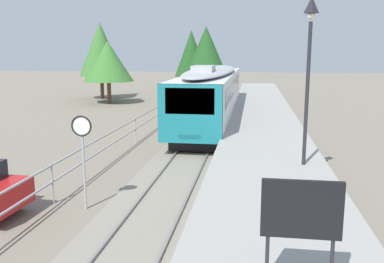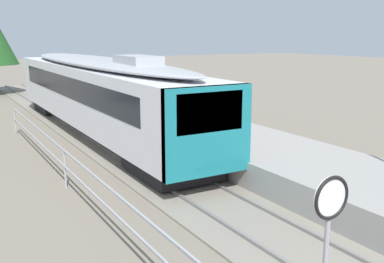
{
  "view_description": "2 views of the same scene",
  "coord_description": "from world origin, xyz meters",
  "px_view_note": "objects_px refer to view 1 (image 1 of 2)",
  "views": [
    {
      "loc": [
        2.68,
        0.7,
        4.54
      ],
      "look_at": [
        0.4,
        16.0,
        1.6
      ],
      "focal_mm": 38.74,
      "sensor_mm": 36.0,
      "label": 1
    },
    {
      "loc": [
        -6.51,
        7.82,
        4.58
      ],
      "look_at": [
        0.0,
        19.0,
        1.8
      ],
      "focal_mm": 41.79,
      "sensor_mm": 36.0,
      "label": 2
    }
  ],
  "objects_px": {
    "commuter_train": "(212,90)",
    "speed_limit_sign": "(82,139)",
    "platform_lamp_mid_platform": "(309,50)",
    "platform_notice_board": "(301,213)"
  },
  "relations": [
    {
      "from": "commuter_train",
      "to": "speed_limit_sign",
      "type": "xyz_separation_m",
      "value": [
        -2.14,
        -16.0,
        -0.02
      ]
    },
    {
      "from": "platform_notice_board",
      "to": "speed_limit_sign",
      "type": "bearing_deg",
      "value": 138.14
    },
    {
      "from": "platform_lamp_mid_platform",
      "to": "platform_notice_board",
      "type": "xyz_separation_m",
      "value": [
        -0.95,
        -7.68,
        -2.44
      ]
    },
    {
      "from": "speed_limit_sign",
      "to": "commuter_train",
      "type": "bearing_deg",
      "value": 82.39
    },
    {
      "from": "platform_lamp_mid_platform",
      "to": "speed_limit_sign",
      "type": "bearing_deg",
      "value": -157.6
    },
    {
      "from": "platform_notice_board",
      "to": "commuter_train",
      "type": "bearing_deg",
      "value": 99.29
    },
    {
      "from": "speed_limit_sign",
      "to": "platform_lamp_mid_platform",
      "type": "bearing_deg",
      "value": 22.4
    },
    {
      "from": "commuter_train",
      "to": "speed_limit_sign",
      "type": "bearing_deg",
      "value": -97.61
    },
    {
      "from": "commuter_train",
      "to": "platform_lamp_mid_platform",
      "type": "bearing_deg",
      "value": -71.78
    },
    {
      "from": "platform_notice_board",
      "to": "speed_limit_sign",
      "type": "xyz_separation_m",
      "value": [
        -5.57,
        4.99,
        -0.06
      ]
    }
  ]
}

